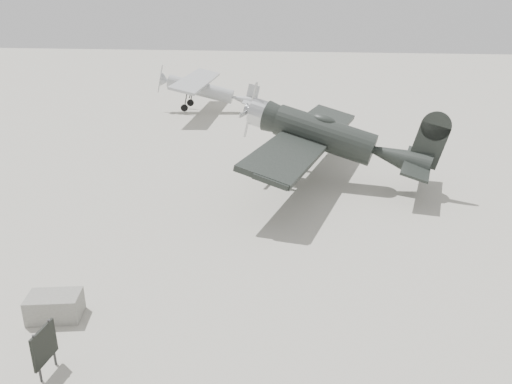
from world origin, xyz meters
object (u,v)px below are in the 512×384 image
Objects in this scene: lowwing_monoplane at (333,138)px; highwing_monoplane at (205,87)px; equipment_block at (55,306)px; sign_board at (44,346)px.

highwing_monoplane is (-10.33, 16.14, -0.24)m from lowwing_monoplane.
lowwing_monoplane is 9.31× the size of equipment_block.
sign_board is (-6.54, -14.67, -1.49)m from lowwing_monoplane.
lowwing_monoplane is at bearing -60.55° from highwing_monoplane.
sign_board is (0.99, -2.13, 0.41)m from equipment_block.
lowwing_monoplane is 16.13m from sign_board.
equipment_block is at bearing 117.83° from sign_board.
lowwing_monoplane is 10.33× the size of sign_board.
equipment_block is at bearing -87.60° from highwing_monoplane.
highwing_monoplane is 8.81× the size of sign_board.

